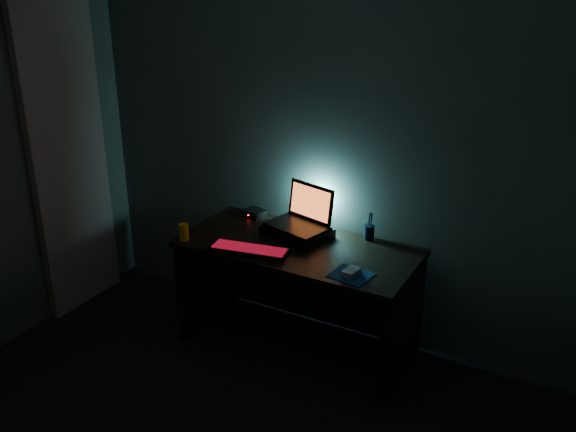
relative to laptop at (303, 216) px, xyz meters
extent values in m
cube|color=#414A47|center=(0.06, 0.21, 0.38)|extent=(3.50, 0.00, 2.50)
cube|color=black|center=(0.06, -0.17, -0.14)|extent=(1.50, 0.70, 0.04)
cube|color=black|center=(-0.65, -0.17, -0.52)|extent=(0.06, 0.64, 0.71)
cube|color=black|center=(0.77, -0.17, -0.52)|extent=(0.06, 0.64, 0.71)
cube|color=black|center=(0.06, 0.16, -0.52)|extent=(1.38, 0.02, 0.65)
cube|color=beige|center=(-1.65, -0.37, 0.28)|extent=(0.06, 0.65, 2.30)
cube|color=black|center=(-0.01, -0.05, -0.09)|extent=(0.46, 0.39, 0.06)
cube|color=black|center=(-0.01, -0.05, -0.05)|extent=(0.43, 0.35, 0.02)
cube|color=black|center=(0.02, 0.08, 0.08)|extent=(0.36, 0.14, 0.24)
cube|color=#FF5C1A|center=(0.02, 0.07, 0.08)|extent=(0.32, 0.11, 0.20)
cube|color=black|center=(-0.16, -0.40, -0.11)|extent=(0.50, 0.24, 0.03)
cube|color=red|center=(-0.16, -0.40, -0.09)|extent=(0.48, 0.21, 0.00)
cube|color=navy|center=(0.51, -0.39, -0.12)|extent=(0.25, 0.23, 0.00)
cube|color=gray|center=(0.51, -0.39, -0.10)|extent=(0.08, 0.12, 0.03)
cylinder|color=black|center=(0.41, 0.13, -0.07)|extent=(0.08, 0.08, 0.10)
cylinder|color=#F0A90C|center=(-0.62, -0.45, -0.07)|extent=(0.08, 0.08, 0.11)
cube|color=black|center=(-0.43, 0.10, -0.10)|extent=(0.17, 0.15, 0.05)
sphere|color=#FF0C07|center=(-0.44, 0.04, -0.10)|extent=(0.01, 0.01, 0.01)
camera|label=1|loc=(1.75, -3.40, 1.60)|focal=40.00mm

